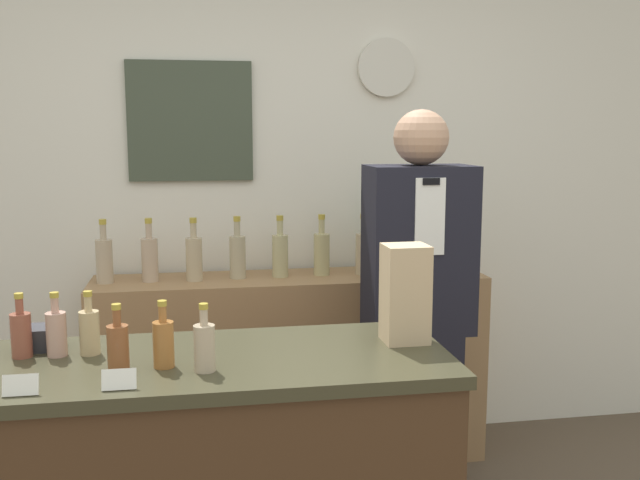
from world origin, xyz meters
The scene contains 21 objects.
back_wall centered at (0.00, 2.00, 1.36)m, with size 5.20×0.09×2.70m.
back_shelf centered at (0.08, 1.74, 0.47)m, with size 1.91×0.40×0.94m.
shopkeeper centered at (0.55, 1.17, 0.87)m, with size 0.44×0.28×1.74m.
potted_plant centered at (0.67, 1.75, 1.11)m, with size 0.23×0.23×0.31m.
paper_bag centered at (0.30, 0.51, 1.13)m, with size 0.14×0.13×0.32m.
price_card_left centered at (-0.82, 0.22, 1.00)m, with size 0.09×0.02×0.06m.
price_card_right centered at (-0.58, 0.22, 1.00)m, with size 0.09×0.02×0.06m.
gift_box centered at (-0.85, 0.63, 1.01)m, with size 0.13×0.12×0.07m.
counter_bottle_0 centered at (-0.89, 0.55, 1.05)m, with size 0.06×0.06×0.20m.
counter_bottle_1 centered at (-0.79, 0.55, 1.05)m, with size 0.06×0.06×0.20m.
counter_bottle_2 centered at (-0.69, 0.55, 1.05)m, with size 0.06×0.06×0.20m.
counter_bottle_3 centered at (-0.59, 0.37, 1.05)m, with size 0.06×0.06×0.20m.
counter_bottle_4 centered at (-0.47, 0.39, 1.05)m, with size 0.06×0.06×0.20m.
counter_bottle_5 centered at (-0.35, 0.33, 1.05)m, with size 0.06×0.06×0.20m.
shelf_bottle_0 centered at (-0.79, 1.75, 1.06)m, with size 0.08×0.08×0.30m.
shelf_bottle_1 centered at (-0.59, 1.75, 1.06)m, with size 0.08×0.08×0.30m.
shelf_bottle_2 centered at (-0.38, 1.73, 1.06)m, with size 0.08×0.08×0.30m.
shelf_bottle_3 centered at (-0.17, 1.75, 1.06)m, with size 0.08×0.08×0.30m.
shelf_bottle_4 centered at (0.03, 1.75, 1.06)m, with size 0.08×0.08×0.30m.
shelf_bottle_5 centered at (0.24, 1.76, 1.06)m, with size 0.08×0.08×0.30m.
shelf_bottle_6 centered at (0.45, 1.74, 1.06)m, with size 0.08×0.08×0.30m.
Camera 1 is at (-0.36, -1.65, 1.66)m, focal length 40.00 mm.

